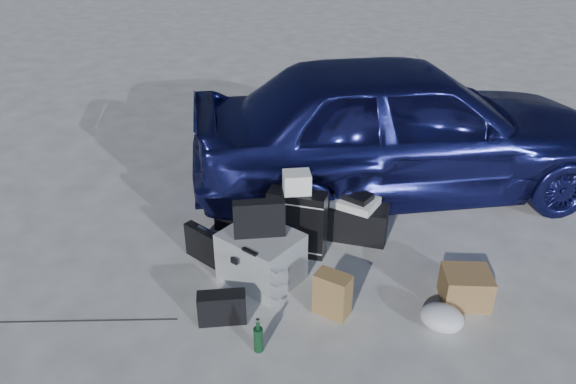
% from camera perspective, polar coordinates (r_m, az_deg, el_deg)
% --- Properties ---
extents(ground, '(60.00, 60.00, 0.00)m').
position_cam_1_polar(ground, '(4.32, -1.77, -12.53)').
color(ground, beige).
rests_on(ground, ground).
extents(car, '(4.53, 3.30, 1.43)m').
position_cam_1_polar(car, '(5.78, 11.56, 6.58)').
color(car, navy).
rests_on(car, ground).
extents(pelican_case, '(0.72, 0.66, 0.42)m').
position_cam_1_polar(pelican_case, '(4.56, -2.74, -6.59)').
color(pelican_case, gray).
rests_on(pelican_case, ground).
extents(laptop_bag, '(0.41, 0.25, 0.30)m').
position_cam_1_polar(laptop_bag, '(4.36, -2.96, -2.72)').
color(laptop_bag, black).
rests_on(laptop_bag, pelican_case).
extents(briefcase, '(0.40, 0.24, 0.31)m').
position_cam_1_polar(briefcase, '(4.85, -8.53, -5.37)').
color(briefcase, black).
rests_on(briefcase, ground).
extents(suitcase_left, '(0.45, 0.17, 0.58)m').
position_cam_1_polar(suitcase_left, '(5.16, -5.04, -1.09)').
color(suitcase_left, black).
rests_on(suitcase_left, ground).
extents(suitcase_right, '(0.50, 0.18, 0.59)m').
position_cam_1_polar(suitcase_right, '(4.83, 0.93, -3.16)').
color(suitcase_right, black).
rests_on(suitcase_right, ground).
extents(white_carton, '(0.28, 0.25, 0.18)m').
position_cam_1_polar(white_carton, '(4.64, 0.90, 0.98)').
color(white_carton, white).
rests_on(white_carton, suitcase_right).
extents(duffel_bag, '(0.65, 0.29, 0.32)m').
position_cam_1_polar(duffel_bag, '(5.14, 6.43, -2.98)').
color(duffel_bag, black).
rests_on(duffel_bag, ground).
extents(flat_box_white, '(0.46, 0.39, 0.07)m').
position_cam_1_polar(flat_box_white, '(5.05, 6.75, -1.00)').
color(flat_box_white, white).
rests_on(flat_box_white, duffel_bag).
extents(flat_box_black, '(0.30, 0.26, 0.05)m').
position_cam_1_polar(flat_box_black, '(5.01, 7.00, -0.43)').
color(flat_box_black, black).
rests_on(flat_box_black, flat_box_white).
extents(kraft_bag, '(0.29, 0.22, 0.35)m').
position_cam_1_polar(kraft_bag, '(4.26, 4.53, -10.32)').
color(kraft_bag, olive).
rests_on(kraft_bag, ground).
extents(cardboard_box, '(0.42, 0.39, 0.27)m').
position_cam_1_polar(cardboard_box, '(4.58, 17.60, -9.20)').
color(cardboard_box, brown).
rests_on(cardboard_box, ground).
extents(plastic_bag, '(0.38, 0.34, 0.18)m').
position_cam_1_polar(plastic_bag, '(4.32, 15.37, -12.22)').
color(plastic_bag, silver).
rests_on(plastic_bag, ground).
extents(messenger_bag, '(0.38, 0.26, 0.25)m').
position_cam_1_polar(messenger_bag, '(4.23, -6.73, -11.59)').
color(messenger_bag, black).
rests_on(messenger_bag, ground).
extents(green_bottle, '(0.08, 0.08, 0.27)m').
position_cam_1_polar(green_bottle, '(3.98, -3.05, -14.37)').
color(green_bottle, black).
rests_on(green_bottle, ground).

